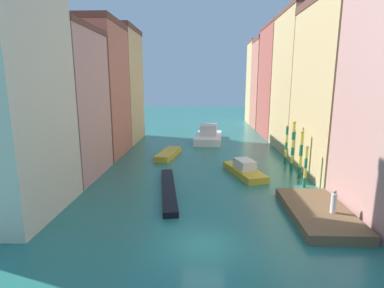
{
  "coord_description": "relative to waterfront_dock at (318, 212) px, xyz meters",
  "views": [
    {
      "loc": [
        -0.09,
        -15.37,
        9.08
      ],
      "look_at": [
        -1.39,
        21.29,
        1.5
      ],
      "focal_mm": 27.83,
      "sensor_mm": 36.0,
      "label": 1
    }
  ],
  "objects": [
    {
      "name": "gondola_black",
      "position": [
        -10.85,
        4.36,
        -0.09
      ],
      "size": [
        2.58,
        10.34,
        0.46
      ],
      "color": "black",
      "rests_on": "ground"
    },
    {
      "name": "motorboat_1",
      "position": [
        -3.76,
        9.43,
        0.21
      ],
      "size": [
        3.89,
        6.72,
        1.56
      ],
      "color": "gold",
      "rests_on": "ground"
    },
    {
      "name": "building_right_4",
      "position": [
        5.99,
        42.05,
        8.6
      ],
      "size": [
        7.6,
        7.91,
        17.81
      ],
      "color": "#C6705B",
      "rests_on": "ground"
    },
    {
      "name": "building_right_3",
      "position": [
        5.99,
        32.21,
        8.87
      ],
      "size": [
        7.6,
        10.97,
        18.38
      ],
      "color": "#B25147",
      "rests_on": "ground"
    },
    {
      "name": "mooring_pole_2",
      "position": [
        1.4,
        11.13,
        2.37
      ],
      "size": [
        0.36,
        0.36,
        5.27
      ],
      "color": "#197247",
      "rests_on": "ground"
    },
    {
      "name": "building_right_5",
      "position": [
        5.99,
        49.58,
        8.75
      ],
      "size": [
        7.6,
        7.24,
        18.13
      ],
      "color": "#DBB77A",
      "rests_on": "ground"
    },
    {
      "name": "motorboat_0",
      "position": [
        -12.25,
        16.59,
        0.02
      ],
      "size": [
        2.93,
        6.43,
        0.69
      ],
      "color": "gold",
      "rests_on": "ground"
    },
    {
      "name": "person_on_dock",
      "position": [
        0.66,
        -0.75,
        1.06
      ],
      "size": [
        0.36,
        0.36,
        1.59
      ],
      "color": "white",
      "rests_on": "waterfront_dock"
    },
    {
      "name": "building_right_1",
      "position": [
        5.99,
        10.43,
        8.27
      ],
      "size": [
        7.6,
        11.5,
        17.15
      ],
      "color": "#DBB77A",
      "rests_on": "ground"
    },
    {
      "name": "mooring_pole_3",
      "position": [
        1.42,
        13.55,
        1.99
      ],
      "size": [
        0.31,
        0.31,
        4.53
      ],
      "color": "#197247",
      "rests_on": "ground"
    },
    {
      "name": "waterfront_dock",
      "position": [
        0.0,
        0.0,
        0.0
      ],
      "size": [
        3.93,
        7.77,
        0.65
      ],
      "color": "brown",
      "rests_on": "ground"
    },
    {
      "name": "ground_plane",
      "position": [
        -7.91,
        20.45,
        -0.32
      ],
      "size": [
        154.0,
        154.0,
        0.0
      ],
      "primitive_type": "plane",
      "color": "#28756B"
    },
    {
      "name": "mooring_pole_0",
      "position": [
        1.02,
        5.88,
        1.62
      ],
      "size": [
        0.28,
        0.28,
        3.79
      ],
      "color": "#197247",
      "rests_on": "ground"
    },
    {
      "name": "vaporetto_white",
      "position": [
        -7.03,
        26.79,
        0.58
      ],
      "size": [
        4.6,
        9.29,
        2.63
      ],
      "color": "white",
      "rests_on": "ground"
    },
    {
      "name": "building_left_1",
      "position": [
        -21.82,
        8.6,
        6.8
      ],
      "size": [
        7.6,
        8.64,
        14.23
      ],
      "color": "tan",
      "rests_on": "ground"
    },
    {
      "name": "building_left_3",
      "position": [
        -21.82,
        27.07,
        8.31
      ],
      "size": [
        7.6,
        9.76,
        17.23
      ],
      "color": "#DBB77A",
      "rests_on": "ground"
    },
    {
      "name": "building_right_2",
      "position": [
        5.99,
        21.36,
        8.84
      ],
      "size": [
        7.6,
        10.42,
        18.31
      ],
      "color": "#DBB77A",
      "rests_on": "ground"
    },
    {
      "name": "building_left_2",
      "position": [
        -21.82,
        17.66,
        7.91
      ],
      "size": [
        7.6,
        8.91,
        16.44
      ],
      "color": "#C6705B",
      "rests_on": "ground"
    },
    {
      "name": "mooring_pole_1",
      "position": [
        1.44,
        8.61,
        2.08
      ],
      "size": [
        0.35,
        0.35,
        4.7
      ],
      "color": "#197247",
      "rests_on": "ground"
    }
  ]
}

